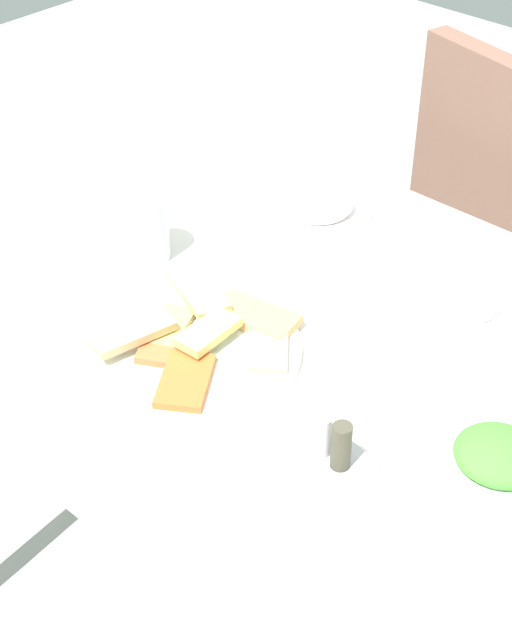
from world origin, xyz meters
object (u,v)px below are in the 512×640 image
object	(u,v)px
drinking_glass	(145,228)
condiment_caddy	(331,452)
fork	(451,291)
spoon	(464,281)
salad_plate_rice	(501,459)
dining_table	(292,364)
paper_napkin	(457,288)
salad_plate_greens	(316,205)
pide_platter	(200,344)

from	to	relation	value
drinking_glass	condiment_caddy	bearing A→B (deg)	-17.35
fork	spoon	xyz separation A→B (m)	(0.00, 0.04, 0.00)
salad_plate_rice	condiment_caddy	world-z (taller)	condiment_caddy
dining_table	spoon	world-z (taller)	spoon
dining_table	spoon	bearing A→B (deg)	63.80
paper_napkin	spoon	xyz separation A→B (m)	(0.00, 0.02, 0.00)
fork	spoon	distance (m)	0.04
salad_plate_rice	dining_table	bearing A→B (deg)	173.46
fork	salad_plate_rice	bearing A→B (deg)	-30.53
dining_table	salad_plate_greens	xyz separation A→B (m)	(-0.17, 0.26, 0.10)
salad_plate_greens	salad_plate_rice	size ratio (longest dim) A/B	0.96
condiment_caddy	pide_platter	bearing A→B (deg)	169.86
spoon	condiment_caddy	size ratio (longest dim) A/B	1.71
salad_plate_greens	salad_plate_rice	bearing A→B (deg)	-28.75
spoon	condiment_caddy	distance (m)	0.46
paper_napkin	fork	distance (m)	0.02
fork	dining_table	bearing A→B (deg)	-103.21
salad_plate_rice	drinking_glass	size ratio (longest dim) A/B	1.79
drinking_glass	paper_napkin	world-z (taller)	drinking_glass
fork	drinking_glass	bearing A→B (deg)	-133.01
salad_plate_greens	drinking_glass	bearing A→B (deg)	-113.50
spoon	condiment_caddy	bearing A→B (deg)	-56.86
dining_table	spoon	size ratio (longest dim) A/B	6.02
salad_plate_greens	condiment_caddy	world-z (taller)	condiment_caddy
salad_plate_greens	salad_plate_rice	world-z (taller)	salad_plate_greens
pide_platter	salad_plate_greens	size ratio (longest dim) A/B	1.57
salad_plate_greens	spoon	bearing A→B (deg)	0.41
dining_table	pide_platter	size ratio (longest dim) A/B	3.57
salad_plate_greens	spoon	xyz separation A→B (m)	(0.31, 0.00, -0.02)
salad_plate_rice	drinking_glass	bearing A→B (deg)	178.35
dining_table	drinking_glass	size ratio (longest dim) A/B	9.63
paper_napkin	spoon	size ratio (longest dim) A/B	0.75
dining_table	fork	distance (m)	0.28
salad_plate_greens	spoon	distance (m)	0.31
pide_platter	fork	size ratio (longest dim) A/B	1.74
drinking_glass	pide_platter	bearing A→B (deg)	-25.26
salad_plate_greens	paper_napkin	world-z (taller)	salad_plate_greens
pide_platter	drinking_glass	distance (m)	0.27
salad_plate_rice	fork	distance (m)	0.37
salad_plate_greens	condiment_caddy	distance (m)	0.60
pide_platter	fork	xyz separation A→B (m)	(0.19, 0.37, -0.01)
pide_platter	salad_plate_rice	size ratio (longest dim) A/B	1.50
pide_platter	salad_plate_greens	xyz separation A→B (m)	(-0.11, 0.40, 0.01)
drinking_glass	paper_napkin	xyz separation A→B (m)	(0.43, 0.27, -0.05)
pide_platter	paper_napkin	world-z (taller)	pide_platter
dining_table	spoon	xyz separation A→B (m)	(0.13, 0.27, 0.08)
fork	spoon	bearing A→B (deg)	106.45
salad_plate_rice	salad_plate_greens	bearing A→B (deg)	151.25
dining_table	salad_plate_rice	bearing A→B (deg)	-6.54
dining_table	drinking_glass	bearing A→B (deg)	-175.32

